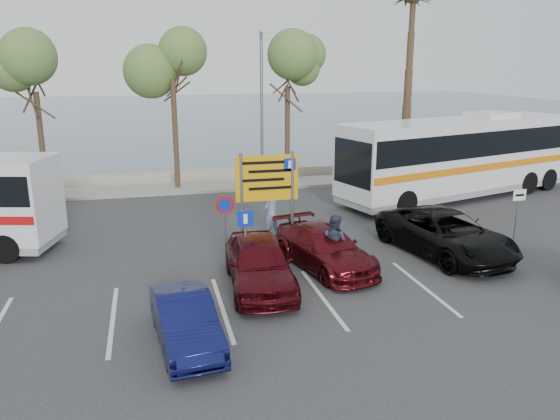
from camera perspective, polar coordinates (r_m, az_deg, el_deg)
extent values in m
plane|color=#303033|center=(16.42, -2.34, -8.32)|extent=(120.00, 120.00, 0.00)
cube|color=gray|center=(29.64, -7.71, 2.39)|extent=(44.00, 2.40, 0.15)
cube|color=tan|center=(31.54, -8.11, 3.56)|extent=(48.00, 0.80, 0.60)
plane|color=#455E6F|center=(75.13, -11.56, 9.82)|extent=(140.00, 140.00, 0.00)
cylinder|color=#382619|center=(29.49, -23.63, 6.33)|extent=(0.28, 0.28, 5.04)
cylinder|color=#382619|center=(29.04, -10.88, 7.76)|extent=(0.28, 0.28, 5.60)
cylinder|color=#382619|center=(29.97, 0.77, 7.84)|extent=(0.28, 0.28, 5.18)
cylinder|color=#382619|center=(32.22, 13.22, 12.27)|extent=(0.48, 0.48, 10.00)
cylinder|color=slate|center=(29.09, -1.93, 10.41)|extent=(0.16, 0.16, 8.00)
cylinder|color=slate|center=(28.60, -1.81, 18.25)|extent=(0.12, 0.90, 0.12)
cube|color=slate|center=(28.11, -1.58, 18.20)|extent=(0.45, 0.25, 0.12)
cylinder|color=slate|center=(18.84, -4.03, 0.54)|extent=(0.12, 0.12, 3.60)
cylinder|color=slate|center=(19.21, 1.27, 0.86)|extent=(0.12, 0.12, 3.60)
cube|color=#DA9B0B|center=(18.80, -1.37, 3.36)|extent=(2.20, 0.06, 1.60)
cube|color=#0C2699|center=(18.85, 1.03, 4.79)|extent=(0.42, 0.01, 0.42)
cylinder|color=slate|center=(18.17, -5.74, -2.35)|extent=(0.07, 0.07, 2.20)
cylinder|color=#B20C0C|center=(17.88, -5.80, 0.53)|extent=(0.60, 0.03, 0.60)
cylinder|color=slate|center=(16.72, -3.60, -3.86)|extent=(0.07, 0.07, 2.20)
cube|color=#0C2699|center=(16.44, -3.64, -0.91)|extent=(0.50, 0.03, 0.50)
cylinder|color=slate|center=(21.36, 23.46, -0.89)|extent=(0.07, 0.07, 2.20)
cube|color=white|center=(21.13, 23.75, 1.44)|extent=(0.50, 0.03, 0.40)
cube|color=silver|center=(28.49, 18.30, 5.71)|extent=(13.59, 6.50, 3.28)
cube|color=black|center=(28.41, 18.40, 6.87)|extent=(13.34, 6.46, 1.17)
cube|color=orange|center=(28.57, 18.21, 4.66)|extent=(13.47, 6.49, 0.33)
cube|color=gray|center=(28.78, 18.03, 2.49)|extent=(13.45, 6.44, 0.61)
cube|color=silver|center=(28.28, 18.60, 9.25)|extent=(2.64, 2.34, 0.27)
imported|color=#0E1245|center=(13.41, -9.84, -11.30)|extent=(1.67, 3.82, 1.22)
imported|color=#540E13|center=(17.95, 4.67, -4.00)|extent=(2.88, 4.89, 1.33)
imported|color=#480A10|center=(16.30, -2.15, -5.55)|extent=(2.13, 4.67, 1.55)
imported|color=black|center=(19.91, 16.90, -2.37)|extent=(3.51, 5.92, 1.54)
imported|color=#889AC6|center=(21.05, -0.90, -0.37)|extent=(0.79, 0.71, 1.82)
imported|color=#31354A|center=(17.67, 5.68, -3.41)|extent=(1.11, 1.16, 1.88)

